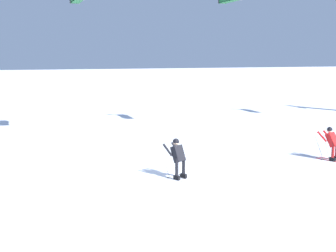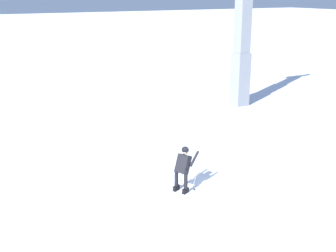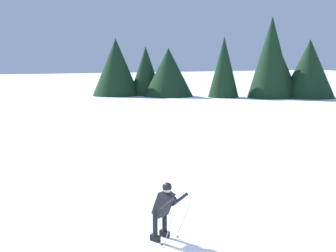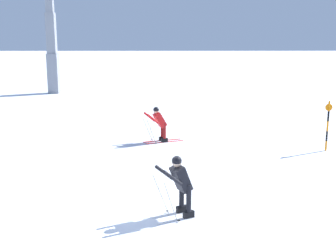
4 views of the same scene
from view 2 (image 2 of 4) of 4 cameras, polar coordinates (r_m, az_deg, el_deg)
ground_plane at (r=15.26m, az=7.22°, el=-8.69°), size 260.00×260.00×0.00m
skier_carving_main at (r=15.04m, az=1.99°, el=-5.15°), size 1.20×1.74×1.70m
lift_tower_near at (r=26.35m, az=9.55°, el=11.35°), size 0.85×2.56×9.95m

